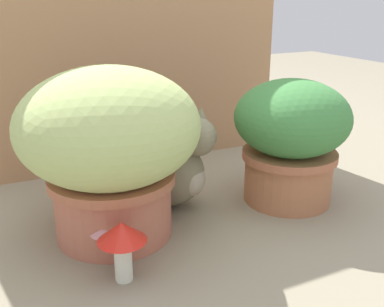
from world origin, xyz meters
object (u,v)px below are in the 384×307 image
at_px(cat, 168,167).
at_px(grass_planter, 110,144).
at_px(mushroom_ornament_pink, 105,233).
at_px(mushroom_ornament_red, 122,238).
at_px(leafy_planter, 291,136).

bearing_deg(cat, grass_planter, -153.15).
xyz_separation_m(mushroom_ornament_pink, mushroom_ornament_red, (0.01, -0.09, 0.03)).
relative_size(cat, mushroom_ornament_red, 2.45).
xyz_separation_m(grass_planter, mushroom_ornament_pink, (-0.06, -0.12, -0.18)).
bearing_deg(leafy_planter, cat, 159.64).
height_order(leafy_planter, mushroom_ornament_pink, leafy_planter).
bearing_deg(mushroom_ornament_red, mushroom_ornament_pink, 99.07).
height_order(leafy_planter, cat, leafy_planter).
height_order(leafy_planter, mushroom_ornament_red, leafy_planter).
distance_m(grass_planter, leafy_planter, 0.55).
relative_size(grass_planter, mushroom_ornament_pink, 4.30).
distance_m(leafy_planter, mushroom_ornament_pink, 0.62).
height_order(grass_planter, mushroom_ornament_red, grass_planter).
height_order(grass_planter, leafy_planter, grass_planter).
distance_m(cat, mushroom_ornament_pink, 0.34).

